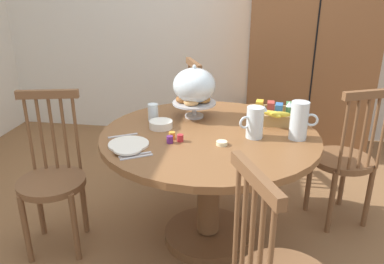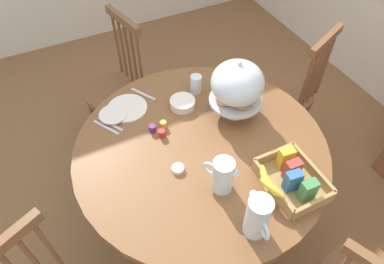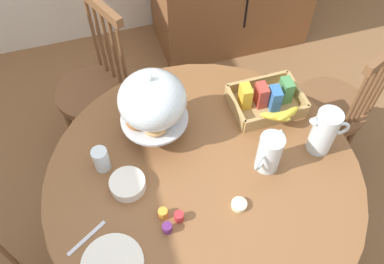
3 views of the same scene
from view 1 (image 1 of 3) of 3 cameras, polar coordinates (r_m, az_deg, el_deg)
name	(u,v)px [view 1 (image 1 of 3)]	position (r m, az deg, el deg)	size (l,w,h in m)	color
ground_plane	(209,229)	(2.72, 2.55, -14.01)	(10.00, 10.00, 0.00)	brown
wall_back	(232,9)	(4.05, 5.85, 17.46)	(4.80, 0.06, 2.60)	silver
wooden_armoire	(310,49)	(3.79, 16.93, 11.58)	(1.18, 0.60, 1.96)	brown
dining_table	(208,163)	(2.35, 2.41, -4.62)	(1.27, 1.27, 0.74)	brown
windsor_chair_near_window	(344,161)	(2.78, 21.42, -4.00)	(0.44, 0.44, 0.97)	brown
windsor_chair_by_cabinet	(178,125)	(3.23, -2.09, 1.09)	(0.44, 0.44, 0.97)	brown
windsor_chair_facing_door	(53,180)	(2.50, -19.75, -6.68)	(0.42, 0.41, 0.97)	brown
pastry_stand_with_dome	(194,88)	(2.48, 0.33, 6.52)	(0.28, 0.28, 0.34)	silver
orange_juice_pitcher	(299,122)	(2.24, 15.39, 1.40)	(0.18, 0.10, 0.22)	silver
milk_pitcher	(255,124)	(2.21, 9.15, 1.21)	(0.16, 0.12, 0.18)	silver
cereal_basket	(274,115)	(2.49, 11.97, 2.50)	(0.32, 0.30, 0.12)	tan
china_plate_large	(129,144)	(2.13, -9.27, -1.77)	(0.22, 0.22, 0.01)	white
china_plate_small	(128,149)	(2.05, -9.38, -2.47)	(0.15, 0.15, 0.01)	white
cereal_bowl	(161,124)	(2.35, -4.58, 1.11)	(0.14, 0.14, 0.04)	white
drinking_glass	(153,112)	(2.47, -5.72, 2.88)	(0.06, 0.06, 0.11)	silver
butter_dish	(222,143)	(2.11, 4.38, -1.63)	(0.06, 0.06, 0.02)	beige
jam_jar_strawberry	(180,138)	(2.15, -1.73, -0.88)	(0.04, 0.04, 0.04)	#B7282D
jam_jar_apricot	(172,135)	(2.19, -2.95, -0.50)	(0.04, 0.04, 0.04)	orange
jam_jar_grape	(170,140)	(2.13, -3.27, -1.11)	(0.04, 0.04, 0.04)	#5B2366
table_knife	(135,155)	(2.01, -8.34, -3.31)	(0.17, 0.01, 0.01)	silver
dinner_fork	(137,157)	(1.98, -8.13, -3.65)	(0.17, 0.01, 0.01)	silver
soup_spoon	(123,136)	(2.26, -10.09, -0.53)	(0.17, 0.01, 0.01)	silver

